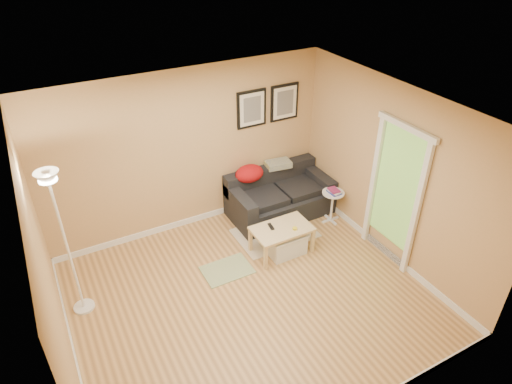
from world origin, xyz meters
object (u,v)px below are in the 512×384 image
coffee_table (281,240)px  book_stack (334,191)px  side_table (332,207)px  storage_bin (286,243)px  floor_lamp (68,250)px  sofa (280,194)px

coffee_table → book_stack: bearing=9.6°
side_table → book_stack: 0.31m
coffee_table → storage_bin: coffee_table is taller
floor_lamp → storage_bin: bearing=-5.6°
sofa → floor_lamp: size_ratio=0.82×
sofa → coffee_table: bearing=-119.7°
sofa → coffee_table: sofa is taller
coffee_table → floor_lamp: floor_lamp is taller
side_table → book_stack: size_ratio=2.58×
coffee_table → storage_bin: 0.08m
sofa → storage_bin: (-0.46, -0.94, -0.20)m
side_table → floor_lamp: size_ratio=0.27×
coffee_table → book_stack: size_ratio=4.09×
sofa → side_table: bearing=-42.9°
storage_bin → book_stack: book_stack is taller
sofa → book_stack: (0.64, -0.61, 0.21)m
book_stack → floor_lamp: size_ratio=0.10×
sofa → coffee_table: 1.04m
book_stack → floor_lamp: 4.04m
sofa → storage_bin: size_ratio=3.01×
floor_lamp → side_table: bearing=0.8°
sofa → side_table: size_ratio=3.06×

